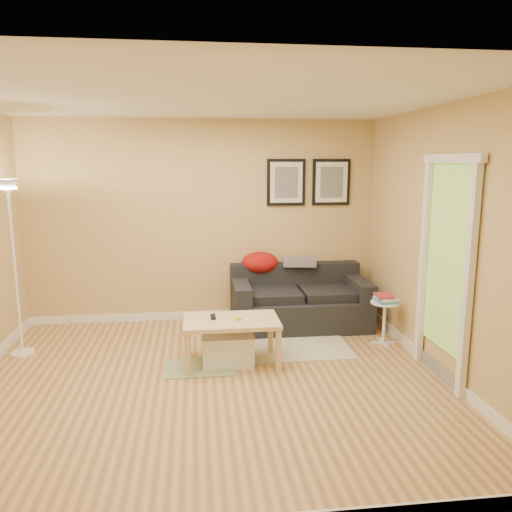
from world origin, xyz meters
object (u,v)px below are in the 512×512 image
Objects in this scene: coffee_table at (231,342)px; book_stack at (385,298)px; floor_lamp at (15,274)px; side_table at (384,323)px; sofa at (300,297)px; storage_bin at (228,349)px.

coffee_table is 3.60× the size of book_stack.
floor_lamp reaches higher than coffee_table.
side_table is 0.29m from book_stack.
book_stack is at bearing 5.20° from coffee_table.
book_stack is (0.00, 0.02, 0.29)m from side_table.
floor_lamp is at bearing 177.71° from side_table.
coffee_table is 1.82m from side_table.
coffee_table is at bearing -13.61° from floor_lamp.
sofa is 1.76× the size of coffee_table.
sofa is 3.42× the size of side_table.
side_table reaches higher than storage_bin.
storage_bin is 0.28× the size of floor_lamp.
storage_bin is (-0.04, 0.01, -0.08)m from coffee_table.
sofa is at bearing 138.26° from side_table.
side_table is at bearing -41.74° from sofa.
side_table is at bearing 4.71° from coffee_table.
sofa reaches higher than storage_bin.
coffee_table is 0.51× the size of floor_lamp.
coffee_table is at bearing -178.98° from book_stack.
coffee_table is at bearing -130.29° from sofa.
floor_lamp is (-2.24, 0.54, 0.66)m from coffee_table.
book_stack is (0.83, -0.72, 0.16)m from sofa.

